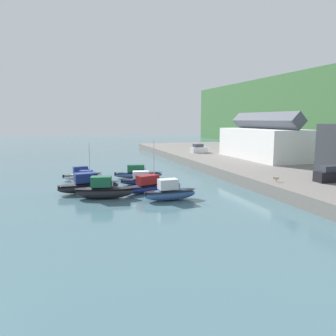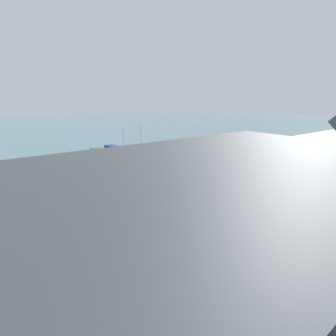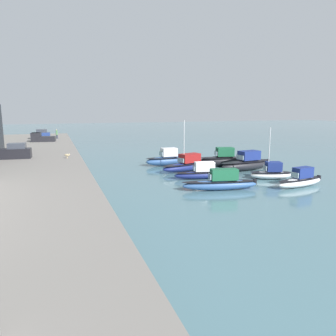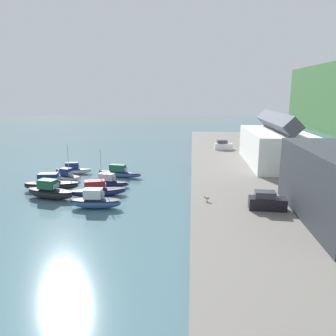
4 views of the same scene
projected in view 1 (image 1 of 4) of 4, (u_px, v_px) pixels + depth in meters
name	position (u px, v px, depth m)	size (l,w,h in m)	color
ground_plane	(136.00, 184.00, 50.43)	(320.00, 320.00, 0.00)	#476B75
quay_promenade	(293.00, 170.00, 59.10)	(121.95, 29.13, 1.67)	slate
harbor_clubhouse	(264.00, 142.00, 69.01)	(21.38, 10.13, 9.71)	white
moored_boat_0	(138.00, 173.00, 55.45)	(3.23, 8.47, 2.28)	#33568E
moored_boat_1	(143.00, 180.00, 49.83)	(2.67, 7.16, 2.10)	navy
moored_boat_2	(150.00, 186.00, 44.68)	(4.32, 8.63, 7.05)	navy
moored_boat_3	(170.00, 192.00, 40.25)	(2.24, 6.81, 2.66)	#33568E
moored_boat_4	(82.00, 175.00, 54.25)	(2.57, 6.81, 2.18)	silver
moored_boat_5	(87.00, 179.00, 50.16)	(3.56, 5.53, 6.33)	white
moored_boat_6	(88.00, 185.00, 44.41)	(3.31, 8.66, 2.74)	black
moored_boat_7	(104.00, 190.00, 41.09)	(3.63, 7.57, 2.83)	black
parked_car_0	(199.00, 149.00, 81.38)	(2.32, 4.40, 2.16)	silver
parked_car_1	(330.00, 175.00, 43.36)	(2.09, 4.32, 2.16)	black
dog_on_quay	(276.00, 178.00, 43.49)	(0.70, 0.83, 0.68)	tan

